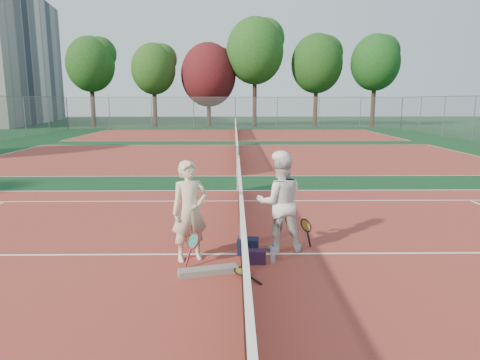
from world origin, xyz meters
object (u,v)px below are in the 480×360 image
racket_red (193,250)px  racket_spare (242,273)px  player_b (280,203)px  water_bottle (273,255)px  racket_black_held (306,234)px  sports_bag_purple (257,257)px  sports_bag_navy (248,246)px  net_main (241,227)px  player_a (190,211)px

racket_red → racket_spare: racket_red is taller
player_b → water_bottle: size_ratio=5.94×
racket_red → racket_black_held: size_ratio=0.95×
sports_bag_purple → water_bottle: bearing=1.4°
sports_bag_navy → player_b: bearing=22.0°
net_main → racket_black_held: (1.20, 0.29, -0.22)m
sports_bag_navy → racket_red: bearing=-151.1°
net_main → water_bottle: size_ratio=36.60×
racket_black_held → water_bottle: racket_black_held is taller
water_bottle → player_b: bearing=74.9°
sports_bag_navy → water_bottle: water_bottle is taller
net_main → sports_bag_navy: bearing=3.9°
racket_red → sports_bag_navy: (0.93, 0.51, -0.13)m
player_a → racket_spare: 1.39m
net_main → player_b: 0.84m
racket_spare → sports_bag_purple: sports_bag_purple is taller
net_main → player_a: bearing=-164.4°
player_a → racket_spare: size_ratio=2.90×
water_bottle → racket_red: bearing=-176.6°
net_main → sports_bag_navy: net_main is taller
net_main → sports_bag_purple: (0.26, -0.43, -0.39)m
player_a → water_bottle: size_ratio=5.79×
net_main → player_a: (-0.88, -0.25, 0.36)m
player_a → net_main: bearing=-6.9°
player_b → racket_black_held: size_ratio=3.08×
racket_red → racket_black_held: 2.16m
racket_black_held → sports_bag_navy: (-1.08, -0.28, -0.14)m
player_b → racket_red: bearing=22.7°
player_b → sports_bag_purple: bearing=53.0°
racket_red → sports_bag_navy: size_ratio=1.49×
player_b → racket_red: (-1.52, -0.75, -0.61)m
racket_red → racket_spare: size_ratio=0.92×
racket_black_held → sports_bag_purple: (-0.94, -0.72, -0.17)m
racket_spare → water_bottle: bearing=-83.3°
net_main → racket_black_held: size_ratio=19.02×
player_a → racket_black_held: size_ratio=3.01×
player_b → net_main: bearing=15.5°
net_main → racket_spare: size_ratio=18.31×
racket_spare → sports_bag_navy: size_ratio=1.62×
sports_bag_navy → water_bottle: bearing=-46.9°
racket_spare → sports_bag_purple: 0.58m
net_main → racket_black_held: net_main is taller
net_main → racket_spare: bearing=-90.4°
net_main → sports_bag_purple: 0.64m
racket_red → water_bottle: racket_red is taller
sports_bag_purple → water_bottle: water_bottle is taller
racket_red → sports_bag_navy: 1.07m
racket_spare → water_bottle: 0.75m
player_a → sports_bag_purple: size_ratio=6.10×
sports_bag_navy → water_bottle: 0.60m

